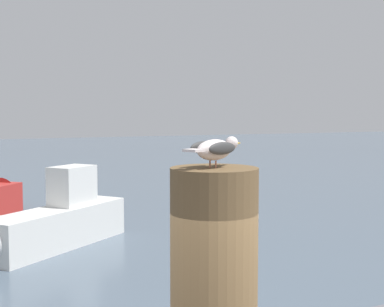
% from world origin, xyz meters
% --- Properties ---
extents(mooring_post, '(0.42, 0.42, 1.05)m').
position_xyz_m(mooring_post, '(-0.13, -0.44, 2.19)').
color(mooring_post, brown).
rests_on(mooring_post, harbor_quay).
extents(seagull, '(0.38, 0.21, 0.14)m').
position_xyz_m(seagull, '(-0.12, -0.44, 2.80)').
color(seagull, tan).
rests_on(seagull, mooring_post).
extents(boat_white, '(3.98, 3.30, 1.76)m').
position_xyz_m(boat_white, '(0.79, 9.00, 0.57)').
color(boat_white, silver).
rests_on(boat_white, ground_plane).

